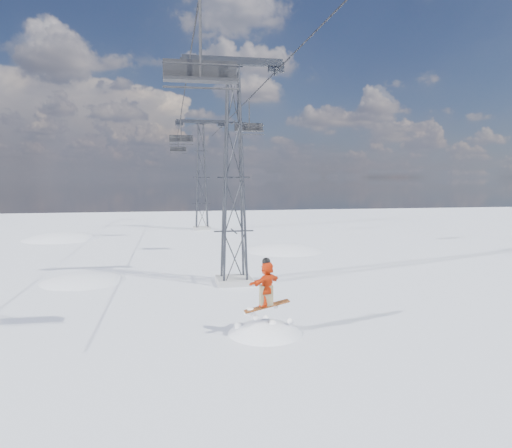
# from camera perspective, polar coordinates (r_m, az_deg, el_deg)

# --- Properties ---
(ground) EXTENTS (120.00, 120.00, 0.00)m
(ground) POSITION_cam_1_polar(r_m,az_deg,el_deg) (16.26, -1.71, -13.94)
(ground) COLOR white
(ground) RESTS_ON ground
(snow_terrain) EXTENTS (39.00, 37.00, 22.00)m
(snow_terrain) POSITION_cam_1_polar(r_m,az_deg,el_deg) (39.45, -13.85, -16.82)
(snow_terrain) COLOR white
(snow_terrain) RESTS_ON ground
(lift_tower_near) EXTENTS (5.20, 1.80, 11.43)m
(lift_tower_near) POSITION_cam_1_polar(r_m,az_deg,el_deg) (23.33, -2.83, 5.75)
(lift_tower_near) COLOR #999999
(lift_tower_near) RESTS_ON ground
(lift_tower_far) EXTENTS (5.20, 1.80, 11.43)m
(lift_tower_far) POSITION_cam_1_polar(r_m,az_deg,el_deg) (48.23, -6.84, 5.76)
(lift_tower_far) COLOR #999999
(lift_tower_far) RESTS_ON ground
(haul_cables) EXTENTS (4.46, 51.00, 0.06)m
(haul_cables) POSITION_cam_1_polar(r_m,az_deg,el_deg) (35.17, -5.47, 14.56)
(haul_cables) COLOR black
(haul_cables) RESTS_ON ground
(snowboarder_jump) EXTENTS (4.40, 4.40, 6.72)m
(snowboarder_jump) POSITION_cam_1_polar(r_m,az_deg,el_deg) (17.24, 1.13, -18.64)
(snowboarder_jump) COLOR white
(snowboarder_jump) RESTS_ON ground
(lift_chair_near) EXTENTS (2.23, 0.64, 2.77)m
(lift_chair_near) POSITION_cam_1_polar(r_m,az_deg,el_deg) (14.49, -6.94, 18.28)
(lift_chair_near) COLOR black
(lift_chair_near) RESTS_ON ground
(lift_chair_mid) EXTENTS (1.98, 0.57, 2.46)m
(lift_chair_mid) POSITION_cam_1_polar(r_m,az_deg,el_deg) (31.93, -0.87, 11.92)
(lift_chair_mid) COLOR black
(lift_chair_mid) RESTS_ON ground
(lift_chair_far) EXTENTS (2.06, 0.59, 2.55)m
(lift_chair_far) POSITION_cam_1_polar(r_m,az_deg,el_deg) (40.74, -9.34, 10.42)
(lift_chair_far) COLOR black
(lift_chair_far) RESTS_ON ground
(lift_chair_extra) EXTENTS (1.95, 0.56, 2.42)m
(lift_chair_extra) POSITION_cam_1_polar(r_m,az_deg,el_deg) (57.30, -9.70, 9.17)
(lift_chair_extra) COLOR black
(lift_chair_extra) RESTS_ON ground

